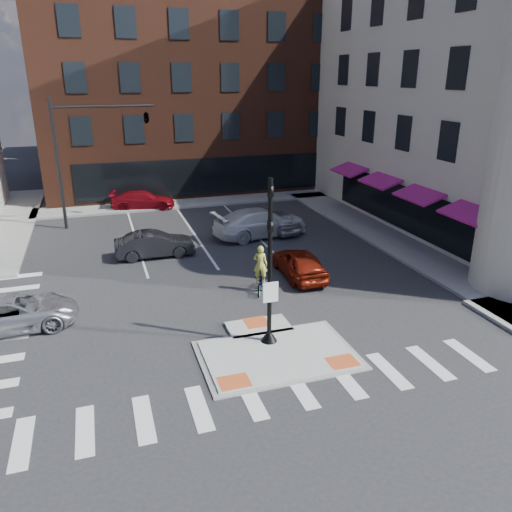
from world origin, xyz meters
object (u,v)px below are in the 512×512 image
object	(u,v)px
bg_car_dark	(155,244)
bg_car_red	(143,200)
silver_suv	(12,313)
bg_car_silver	(276,221)
red_sedan	(299,263)
white_pickup	(260,222)
cyclist	(260,276)

from	to	relation	value
bg_car_dark	bg_car_red	distance (m)	10.51
silver_suv	bg_car_red	bearing A→B (deg)	-26.21
bg_car_dark	bg_car_silver	bearing A→B (deg)	-73.02
bg_car_silver	red_sedan	bearing A→B (deg)	69.43
white_pickup	cyclist	bearing A→B (deg)	151.63
white_pickup	bg_car_red	size ratio (longest dim) A/B	1.28
bg_car_dark	cyclist	size ratio (longest dim) A/B	1.91
bg_car_red	silver_suv	bearing A→B (deg)	168.64
red_sedan	bg_car_red	world-z (taller)	red_sedan
red_sedan	silver_suv	bearing A→B (deg)	8.04
red_sedan	white_pickup	world-z (taller)	white_pickup
bg_car_silver	bg_car_dark	bearing A→B (deg)	7.69
cyclist	bg_car_dark	bearing A→B (deg)	-32.93
white_pickup	bg_car_red	bearing A→B (deg)	24.84
silver_suv	bg_car_dark	bearing A→B (deg)	-48.49
bg_car_dark	bg_car_red	size ratio (longest dim) A/B	0.92
red_sedan	white_pickup	bearing A→B (deg)	-91.14
bg_car_red	bg_car_dark	bearing A→B (deg)	-172.41
red_sedan	cyclist	distance (m)	2.60
bg_car_silver	silver_suv	bearing A→B (deg)	23.31
red_sedan	bg_car_silver	distance (m)	7.48
white_pickup	bg_car_dark	distance (m)	6.76
silver_suv	bg_car_silver	distance (m)	16.54
silver_suv	bg_car_dark	distance (m)	9.00
red_sedan	bg_car_red	bearing A→B (deg)	-68.28
white_pickup	bg_car_dark	xyz separation A→B (m)	(-6.53, -1.73, -0.16)
silver_suv	bg_car_red	distance (m)	18.27
red_sedan	white_pickup	xyz separation A→B (m)	(0.27, 6.73, 0.14)
white_pickup	bg_car_silver	size ratio (longest dim) A/B	1.46
bg_car_silver	cyclist	world-z (taller)	cyclist
bg_car_dark	bg_car_red	bearing A→B (deg)	-2.14
silver_suv	red_sedan	bearing A→B (deg)	-87.94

